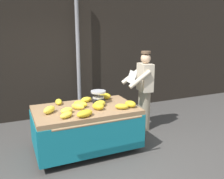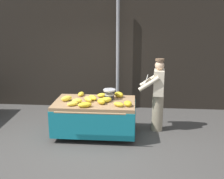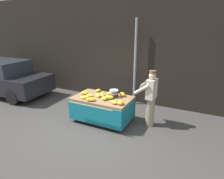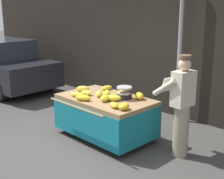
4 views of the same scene
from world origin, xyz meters
TOP-DOWN VIEW (x-y plane):
  - ground_plane at (0.00, 0.00)m, footprint 60.00×60.00m
  - back_wall at (0.00, 2.61)m, footprint 16.00×0.24m
  - street_pole at (0.55, 2.28)m, footprint 0.09×0.09m
  - banana_cart at (0.15, 0.48)m, footprint 1.81×1.29m
  - weighing_scale at (0.46, 0.66)m, footprint 0.28×0.28m
  - banana_bunch_0 at (0.28, 0.81)m, footprint 0.24×0.19m
  - banana_bunch_1 at (0.01, 0.45)m, footprint 0.25×0.26m
  - banana_bunch_2 at (0.40, 0.44)m, footprint 0.34×0.31m
  - banana_bunch_3 at (0.71, 0.16)m, footprint 0.27×0.22m
  - banana_bunch_4 at (-0.48, 0.45)m, footprint 0.27×0.27m
  - banana_bunch_5 at (0.09, 0.57)m, footprint 0.27×0.30m
  - banana_bunch_6 at (0.67, 0.85)m, footprint 0.28×0.27m
  - banana_bunch_7 at (-0.27, 0.13)m, footprint 0.27×0.24m
  - banana_bunch_8 at (-0.24, 0.88)m, footprint 0.15×0.26m
  - banana_bunch_9 at (0.01, 0.06)m, footprint 0.33×0.26m
  - banana_bunch_10 at (0.90, 0.20)m, footprint 0.22×0.26m
  - banana_bunch_11 at (0.32, 0.30)m, footprint 0.25×0.27m
  - banana_bunch_12 at (-0.22, 0.33)m, footprint 0.26×0.22m
  - vendor_person at (1.57, 0.86)m, footprint 0.61×0.55m

SIDE VIEW (x-z plane):
  - ground_plane at x=0.00m, z-range 0.00..0.00m
  - banana_cart at x=0.15m, z-range 0.19..0.99m
  - banana_bunch_7 at x=-0.27m, z-range 0.80..0.89m
  - banana_bunch_8 at x=-0.24m, z-range 0.80..0.89m
  - banana_bunch_3 at x=0.71m, z-range 0.80..0.90m
  - banana_bunch_0 at x=0.28m, z-range 0.80..0.90m
  - banana_bunch_12 at x=-0.22m, z-range 0.80..0.90m
  - banana_bunch_5 at x=0.09m, z-range 0.80..0.91m
  - banana_bunch_1 at x=0.01m, z-range 0.80..0.91m
  - banana_bunch_9 at x=0.01m, z-range 0.80..0.91m
  - banana_bunch_2 at x=0.40m, z-range 0.80..0.91m
  - banana_bunch_10 at x=0.90m, z-range 0.80..0.92m
  - banana_bunch_11 at x=0.32m, z-range 0.80..0.92m
  - banana_bunch_4 at x=-0.48m, z-range 0.80..0.92m
  - banana_bunch_6 at x=0.67m, z-range 0.80..0.93m
  - vendor_person at x=1.57m, z-range 0.02..1.73m
  - weighing_scale at x=0.46m, z-range 0.80..1.04m
  - street_pole at x=0.55m, z-range 0.00..3.19m
  - back_wall at x=0.00m, z-range 0.00..4.12m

